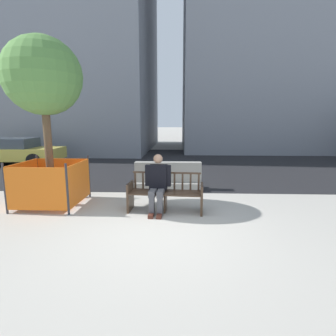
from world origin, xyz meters
The scene contains 9 objects.
ground_plane centered at (0.00, 0.00, 0.00)m, with size 200.00×200.00×0.00m, color #ADA89E.
street_asphalt centered at (0.00, 8.70, 0.00)m, with size 120.00×12.00×0.01m, color black.
street_bench centered at (0.09, 1.13, 0.40)m, with size 1.72×0.64×0.88m.
seated_person centered at (-0.08, 1.08, 0.69)m, with size 0.59×0.74×1.31m.
jersey_barrier_centre centered at (0.07, 3.13, 0.34)m, with size 2.01×0.70×0.84m.
street_tree centered at (-2.74, 1.51, 3.04)m, with size 1.78×1.78×3.95m.
construction_fence centered at (-2.74, 1.51, 0.58)m, with size 1.45×1.45×1.15m.
car_taxi_near centered at (-7.51, 7.50, 0.65)m, with size 4.39×2.09×1.27m.
building_centre_left centered at (-8.44, 15.82, 8.72)m, with size 13.45×11.98×17.44m.
Camera 1 is at (0.38, -4.65, 2.03)m, focal length 28.00 mm.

